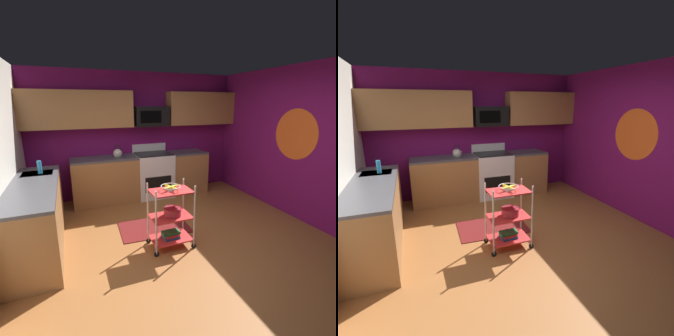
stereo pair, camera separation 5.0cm
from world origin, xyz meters
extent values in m
cube|color=#995B2D|center=(0.00, 0.00, -0.02)|extent=(4.40, 4.80, 0.04)
cube|color=#6B1156|center=(0.00, 2.43, 1.30)|extent=(4.52, 0.06, 2.60)
cube|color=#6B1156|center=(2.23, 0.00, 1.30)|extent=(0.06, 4.80, 2.60)
cylinder|color=#E5591E|center=(2.20, 0.31, 1.45)|extent=(0.00, 0.86, 0.86)
cube|color=#9E6B3D|center=(0.00, 2.10, 0.44)|extent=(2.85, 0.60, 0.88)
cube|color=#4C4C51|center=(0.00, 2.10, 0.90)|extent=(2.85, 0.60, 0.04)
cube|color=#9E6B3D|center=(-1.90, 0.76, 0.44)|extent=(0.60, 2.08, 0.88)
cube|color=#4C4C51|center=(-1.90, 0.76, 0.90)|extent=(0.60, 2.08, 0.04)
cube|color=#B7BABC|center=(-1.90, 1.35, 0.84)|extent=(0.44, 0.36, 0.16)
cube|color=white|center=(0.24, 2.10, 0.46)|extent=(0.76, 0.64, 0.92)
cube|color=black|center=(0.24, 1.78, 0.35)|extent=(0.56, 0.01, 0.32)
cube|color=white|center=(0.24, 2.39, 1.01)|extent=(0.76, 0.06, 0.18)
cube|color=black|center=(0.24, 2.10, 0.93)|extent=(0.72, 0.60, 0.02)
cube|color=#9E6B3D|center=(-1.18, 2.23, 1.85)|extent=(2.04, 0.33, 0.70)
cube|color=#9E6B3D|center=(1.42, 2.23, 1.85)|extent=(1.56, 0.33, 0.70)
cube|color=black|center=(0.24, 2.21, 1.70)|extent=(0.70, 0.38, 0.40)
cube|color=black|center=(0.18, 2.02, 1.70)|extent=(0.44, 0.01, 0.24)
cylinder|color=silver|center=(-0.47, -0.09, 0.47)|extent=(0.02, 0.02, 0.88)
cylinder|color=black|center=(-0.47, -0.09, 0.04)|extent=(0.07, 0.02, 0.07)
cylinder|color=silver|center=(0.08, -0.09, 0.47)|extent=(0.02, 0.02, 0.88)
cylinder|color=black|center=(0.08, -0.09, 0.04)|extent=(0.07, 0.02, 0.07)
cylinder|color=silver|center=(-0.47, 0.26, 0.47)|extent=(0.02, 0.02, 0.88)
cylinder|color=black|center=(-0.47, 0.26, 0.04)|extent=(0.07, 0.02, 0.07)
cylinder|color=silver|center=(0.08, 0.26, 0.47)|extent=(0.02, 0.02, 0.88)
cylinder|color=black|center=(0.08, 0.26, 0.04)|extent=(0.07, 0.02, 0.07)
cube|color=red|center=(-0.19, 0.09, 0.12)|extent=(0.55, 0.36, 0.02)
cube|color=red|center=(-0.19, 0.09, 0.45)|extent=(0.55, 0.36, 0.02)
cube|color=red|center=(-0.19, 0.09, 0.82)|extent=(0.55, 0.36, 0.02)
torus|color=silver|center=(-0.19, 0.09, 0.89)|extent=(0.27, 0.27, 0.01)
cylinder|color=silver|center=(-0.19, 0.09, 0.84)|extent=(0.12, 0.12, 0.02)
ellipsoid|color=yellow|center=(-0.14, 0.10, 0.87)|extent=(0.17, 0.09, 0.04)
ellipsoid|color=yellow|center=(-0.21, 0.13, 0.87)|extent=(0.09, 0.17, 0.04)
ellipsoid|color=yellow|center=(-0.24, 0.07, 0.87)|extent=(0.17, 0.09, 0.04)
ellipsoid|color=yellow|center=(-0.18, 0.04, 0.87)|extent=(0.09, 0.17, 0.04)
cylinder|color=maroon|center=(-0.16, 0.09, 0.51)|extent=(0.24, 0.24, 0.11)
torus|color=maroon|center=(-0.16, 0.09, 0.57)|extent=(0.25, 0.25, 0.01)
cube|color=#1E4C8C|center=(-0.19, 0.09, 0.15)|extent=(0.22, 0.19, 0.04)
cube|color=#B22626|center=(-0.19, 0.09, 0.18)|extent=(0.22, 0.20, 0.02)
cube|color=#26723F|center=(-0.19, 0.09, 0.20)|extent=(0.25, 0.14, 0.04)
sphere|color=beige|center=(-0.51, 2.10, 0.99)|extent=(0.18, 0.18, 0.18)
sphere|color=black|center=(-0.51, 2.10, 1.08)|extent=(0.03, 0.03, 0.03)
cone|color=beige|center=(-0.43, 2.10, 1.01)|extent=(0.09, 0.04, 0.06)
torus|color=black|center=(-0.51, 2.10, 1.10)|extent=(0.12, 0.01, 0.12)
cylinder|color=#2D8CBF|center=(-1.85, 1.31, 1.02)|extent=(0.06, 0.06, 0.20)
cube|color=maroon|center=(-0.24, 0.67, 0.01)|extent=(1.13, 0.76, 0.01)
camera|label=1|loc=(-1.41, -2.84, 1.96)|focal=26.74mm
camera|label=2|loc=(-1.36, -2.86, 1.96)|focal=26.74mm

